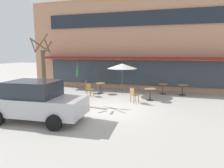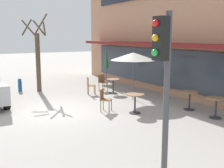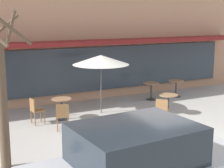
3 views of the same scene
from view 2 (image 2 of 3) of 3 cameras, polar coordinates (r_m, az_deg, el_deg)
The scene contains 13 objects.
ground_plane at distance 11.37m, azimuth -11.16°, elevation -5.51°, with size 80.00×80.00×0.00m, color #ADA8A0.
cafe_table_near_wall at distance 11.70m, azimuth 15.50°, elevation -2.65°, with size 0.70×0.70×0.76m.
cafe_table_streetside at distance 10.82m, azimuth 20.39°, elevation -3.90°, with size 0.70×0.70×0.76m.
cafe_table_by_tree at distance 10.82m, azimuth 4.68°, elevation -3.31°, with size 0.70×0.70×0.76m.
cafe_table_mid_patio at distance 14.54m, azimuth 0.23°, elevation 0.07°, with size 0.70×0.70×0.76m.
patio_umbrella_green_folded at distance 16.70m, azimuth -1.18°, elevation 5.16°, with size 0.28×0.28×2.20m.
patio_umbrella_cream_folded at distance 13.09m, azimuth 4.35°, elevation 5.62°, with size 2.10×2.10×2.20m.
cafe_chair_0 at distance 11.11m, azimuth -1.58°, elevation -2.89°, with size 0.57×0.57×0.89m.
cafe_chair_1 at distance 15.32m, azimuth -1.95°, elevation 0.59°, with size 0.44×0.44×0.89m.
cafe_chair_2 at distance 14.32m, azimuth -4.52°, elevation -0.07°, with size 0.50×0.50×0.89m.
street_tree at distance 15.46m, azimuth -14.87°, elevation 5.41°, with size 1.51×1.43×4.13m.
traffic_light_pole at distance 5.32m, azimuth 10.38°, elevation 2.55°, with size 0.26×0.44×3.40m.
fire_hydrant at distance 15.94m, azimuth -18.21°, elevation -0.16°, with size 0.36×0.20×0.71m.
Camera 2 is at (10.38, -3.57, 2.94)m, focal length 45.00 mm.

